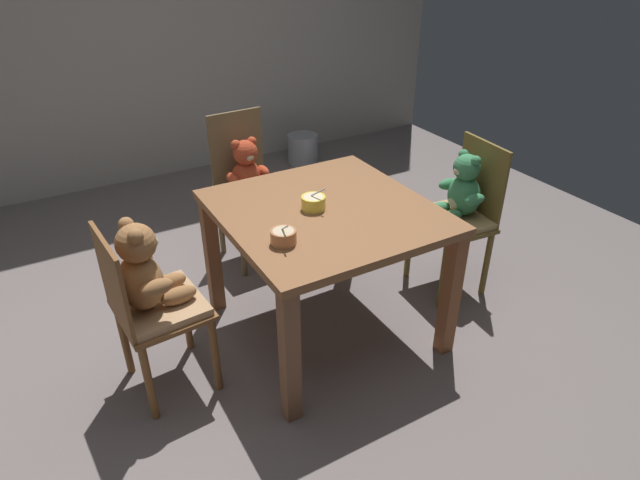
# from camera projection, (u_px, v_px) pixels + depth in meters

# --- Properties ---
(ground_plane) EXTENTS (5.20, 5.20, 0.04)m
(ground_plane) POSITION_uv_depth(u_px,v_px,m) (325.00, 329.00, 2.98)
(ground_plane) COLOR slate
(dining_table) EXTENTS (0.99, 1.03, 0.73)m
(dining_table) POSITION_uv_depth(u_px,v_px,m) (325.00, 229.00, 2.66)
(dining_table) COLOR brown
(dining_table) RESTS_ON ground_plane
(teddy_chair_near_right) EXTENTS (0.40, 0.44, 0.89)m
(teddy_chair_near_right) POSITION_uv_depth(u_px,v_px,m) (460.00, 203.00, 3.05)
(teddy_chair_near_right) COLOR brown
(teddy_chair_near_right) RESTS_ON ground_plane
(teddy_chair_near_left) EXTENTS (0.40, 0.43, 0.88)m
(teddy_chair_near_left) POSITION_uv_depth(u_px,v_px,m) (148.00, 286.00, 2.31)
(teddy_chair_near_left) COLOR brown
(teddy_chair_near_left) RESTS_ON ground_plane
(teddy_chair_far_center) EXTENTS (0.41, 0.41, 0.93)m
(teddy_chair_far_center) POSITION_uv_depth(u_px,v_px,m) (247.00, 178.00, 3.36)
(teddy_chair_far_center) COLOR brown
(teddy_chair_far_center) RESTS_ON ground_plane
(porridge_bowl_yellow_center) EXTENTS (0.12, 0.12, 0.12)m
(porridge_bowl_yellow_center) POSITION_uv_depth(u_px,v_px,m) (313.00, 202.00, 2.58)
(porridge_bowl_yellow_center) COLOR yellow
(porridge_bowl_yellow_center) RESTS_ON dining_table
(porridge_bowl_terracotta_near_left) EXTENTS (0.11, 0.12, 0.12)m
(porridge_bowl_terracotta_near_left) POSITION_uv_depth(u_px,v_px,m) (283.00, 236.00, 2.30)
(porridge_bowl_terracotta_near_left) COLOR #B27147
(porridge_bowl_terracotta_near_left) RESTS_ON dining_table
(metal_pail) EXTENTS (0.28, 0.28, 0.27)m
(metal_pail) POSITION_uv_depth(u_px,v_px,m) (303.00, 149.00, 4.95)
(metal_pail) COLOR #93969B
(metal_pail) RESTS_ON ground_plane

